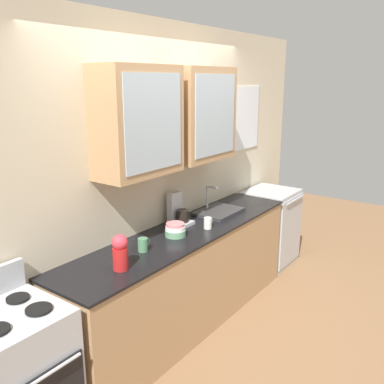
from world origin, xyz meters
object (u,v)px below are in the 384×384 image
Objects in this scene: cup_near_bowls at (143,245)px; dishwasher at (270,226)px; cup_near_sink at (208,223)px; coffee_maker at (178,212)px; vase at (120,252)px; bowl_stack at (175,230)px; sink_faucet at (218,211)px; stove_range at (17,381)px.

cup_near_bowls reaches higher than dishwasher.
coffee_maker reaches higher than cup_near_sink.
cup_near_sink is at bearing -175.73° from dishwasher.
vase is 1.04m from cup_near_sink.
bowl_stack is at bearing 7.67° from vase.
vase is (-1.47, -0.14, 0.11)m from sink_faucet.
cup_near_sink is at bearing -3.70° from stove_range.
cup_near_sink is 0.12× the size of dishwasher.
sink_faucet is at bearing 20.86° from cup_near_sink.
vase is at bearing -165.08° from coffee_maker.
sink_faucet is 0.52× the size of dishwasher.
cup_near_bowls is (-0.71, 0.11, 0.00)m from cup_near_sink.
cup_near_bowls is at bearing 15.06° from vase.
coffee_maker is at bearing 173.70° from dishwasher.
dishwasher is 1.68m from coffee_maker.
cup_near_bowls is 0.40× the size of coffee_maker.
vase reaches higher than dishwasher.
cup_near_bowls is (-0.40, -0.01, -0.00)m from bowl_stack.
bowl_stack reaches higher than cup_near_sink.
stove_range is at bearing 179.93° from dishwasher.
sink_faucet is at bearing 3.08° from bowl_stack.
cup_near_sink is 0.30m from coffee_maker.
cup_near_bowls is 0.13× the size of dishwasher.
dishwasher is at bearing 4.27° from cup_near_sink.
vase is 0.88× the size of coffee_maker.
coffee_maker is (0.65, 0.17, 0.06)m from cup_near_bowls.
coffee_maker is at bearing 5.47° from stove_range.
stove_range is 1.59m from bowl_stack.
cup_near_sink is 0.95× the size of cup_near_bowls.
stove_range is at bearing 176.30° from cup_near_sink.
cup_near_sink is (1.04, -0.02, -0.08)m from vase.
cup_near_sink is 0.38× the size of coffee_maker.
sink_faucet is 0.51m from coffee_maker.
stove_range is 3.71× the size of coffee_maker.
coffee_maker is (0.98, 0.26, -0.02)m from vase.
coffee_maker is (-0.06, 0.29, 0.06)m from cup_near_sink.
sink_faucet is at bearing 177.43° from dishwasher.
dishwasher is (1.52, 0.11, -0.50)m from cup_near_sink.
sink_faucet is (2.25, 0.04, 0.46)m from stove_range.
bowl_stack is (1.51, 0.00, 0.49)m from stove_range.
bowl_stack is 0.61× the size of coffee_maker.
bowl_stack is 1.90m from dishwasher.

